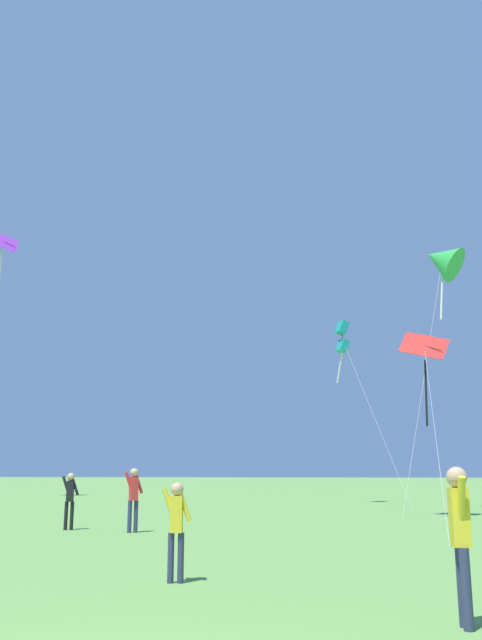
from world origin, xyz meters
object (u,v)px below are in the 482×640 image
at_px(kite_red_high, 425,361).
at_px(person_in_red_shirt, 134,494).
at_px(person_far_back, 176,522).
at_px(kite_green_small, 441,260).
at_px(kite_purple_streamer, 1,257).
at_px(person_foreground_watcher, 460,529).
at_px(kite_teal_box, 342,338).
at_px(person_with_spool, 70,495).

bearing_deg(kite_red_high, person_in_red_shirt, -140.14).
height_order(kite_red_high, person_far_back, kite_red_high).
xyz_separation_m(kite_green_small, person_far_back, (-7.48, -22.25, -11.01)).
height_order(kite_red_high, kite_purple_streamer, kite_purple_streamer).
bearing_deg(person_foreground_watcher, kite_teal_box, 92.98).
distance_m(kite_purple_streamer, person_far_back, 40.27).
distance_m(kite_red_high, person_in_red_shirt, 12.92).
bearing_deg(kite_red_high, person_foreground_watcher, -95.35).
bearing_deg(person_far_back, kite_green_small, 71.43).
xyz_separation_m(kite_green_small, kite_purple_streamer, (-28.45, 8.49, 4.38)).
distance_m(kite_purple_streamer, person_with_spool, 30.72).
bearing_deg(kite_teal_box, kite_purple_streamer, 170.57).
relative_size(person_far_back, person_with_spool, 0.92).
bearing_deg(kite_purple_streamer, kite_green_small, -16.61).
height_order(kite_green_small, kite_purple_streamer, kite_purple_streamer).
distance_m(kite_green_small, person_in_red_shirt, 20.71).
distance_m(person_in_red_shirt, person_foreground_watcher, 13.24).
distance_m(kite_teal_box, person_far_back, 28.15).
xyz_separation_m(kite_red_high, person_foreground_watcher, (-1.74, -18.62, -4.88)).
distance_m(kite_green_small, kite_purple_streamer, 30.01).
distance_m(kite_teal_box, person_foreground_watcher, 30.47).
relative_size(kite_teal_box, person_in_red_shirt, 5.60).
height_order(person_with_spool, person_in_red_shirt, person_in_red_shirt).
bearing_deg(kite_purple_streamer, kite_teal_box, -9.43).
bearing_deg(kite_teal_box, person_with_spool, -114.33).
height_order(kite_purple_streamer, person_in_red_shirt, kite_purple_streamer).
bearing_deg(kite_purple_streamer, person_in_red_shirt, -51.90).
height_order(kite_teal_box, person_with_spool, kite_teal_box).
bearing_deg(person_with_spool, kite_purple_streamer, 125.17).
bearing_deg(kite_green_small, person_in_red_shirt, -128.37).
relative_size(kite_teal_box, person_foreground_watcher, 5.73).
bearing_deg(kite_teal_box, person_foreground_watcher, -87.02).
relative_size(kite_red_high, kite_green_small, 0.85).
height_order(kite_purple_streamer, person_foreground_watcher, kite_purple_streamer).
relative_size(kite_green_small, kite_teal_box, 1.31).
distance_m(person_with_spool, person_in_red_shirt, 2.23).
bearing_deg(person_in_red_shirt, kite_purple_streamer, 128.10).
xyz_separation_m(kite_teal_box, person_foreground_watcher, (1.53, -29.37, -7.97)).
bearing_deg(kite_purple_streamer, person_with_spool, -54.83).
relative_size(kite_red_high, person_far_back, 7.28).
distance_m(kite_red_high, kite_purple_streamer, 32.17).
relative_size(person_with_spool, person_foreground_watcher, 0.95).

